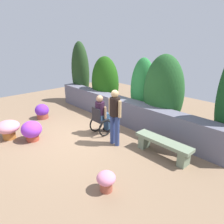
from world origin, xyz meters
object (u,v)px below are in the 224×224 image
Objects in this scene: flower_pot_terracotta_by_wall at (8,128)px; flower_pot_small_foreground at (32,131)px; stone_bench at (163,145)px; flower_pot_red_accent at (42,112)px; flower_pot_purple_near at (106,180)px; person_standing_companion at (115,114)px; person_in_wheelchair at (101,116)px.

flower_pot_small_foreground reaches higher than flower_pot_terracotta_by_wall.
stone_bench is 5.00m from flower_pot_red_accent.
flower_pot_red_accent is at bearing 170.16° from flower_pot_purple_near.
person_standing_companion is at bearing -156.45° from stone_bench.
flower_pot_red_accent reaches higher than stone_bench.
stone_bench is 2.55× the size of flower_pot_small_foreground.
flower_pot_small_foreground is at bearing -176.21° from flower_pot_purple_near.
flower_pot_small_foreground reaches higher than flower_pot_red_accent.
flower_pot_small_foreground is at bearing -117.08° from person_in_wheelchair.
person_in_wheelchair is at bearing 142.10° from flower_pot_purple_near.
person_in_wheelchair is at bearing 17.83° from flower_pot_red_accent.
stone_bench is at bearing 89.78° from flower_pot_purple_near.
person_in_wheelchair reaches higher than flower_pot_purple_near.
flower_pot_terracotta_by_wall is 1.83m from flower_pot_red_accent.
flower_pot_red_accent is 1.91m from flower_pot_small_foreground.
flower_pot_red_accent is (-4.86, -1.17, -0.03)m from stone_bench.
person_in_wheelchair reaches higher than flower_pot_terracotta_by_wall.
person_in_wheelchair is at bearing -169.00° from stone_bench.
flower_pot_red_accent is at bearing 146.34° from flower_pot_small_foreground.
flower_pot_terracotta_by_wall is (-1.71, -2.41, -0.27)m from person_in_wheelchair.
flower_pot_small_foreground is (-3.27, -2.22, 0.01)m from stone_bench.
flower_pot_small_foreground is (-3.26, -0.22, 0.08)m from flower_pot_purple_near.
person_in_wheelchair is at bearing 158.53° from person_standing_companion.
person_standing_companion reaches higher than flower_pot_terracotta_by_wall.
flower_pot_purple_near is 0.75× the size of flower_pot_red_accent.
flower_pot_small_foreground is (-1.08, -1.92, -0.29)m from person_in_wheelchair.
stone_bench is 2.73× the size of flower_pot_red_accent.
flower_pot_terracotta_by_wall is 0.80m from flower_pot_small_foreground.
person_standing_companion is 3.64m from flower_pot_red_accent.
person_in_wheelchair is 0.94m from person_standing_companion.
person_in_wheelchair is 2.22m from flower_pot_small_foreground.
flower_pot_red_accent is 0.93× the size of flower_pot_small_foreground.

